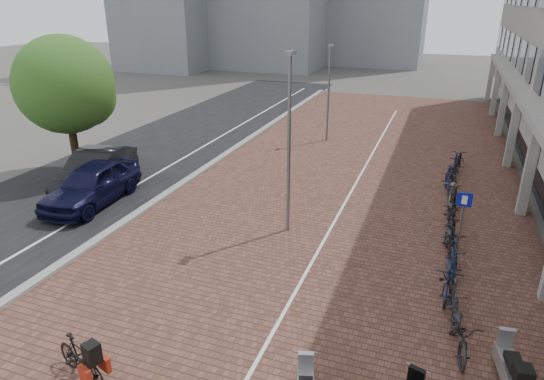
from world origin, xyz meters
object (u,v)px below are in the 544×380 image
Objects in this scene: hero_bike at (81,358)px; scooter_front at (510,366)px; car_navy at (92,184)px; car_dark at (96,170)px; parking_sign at (462,215)px.

hero_bike is 1.10× the size of scooter_front.
car_navy is at bearing 152.17° from scooter_front.
car_dark reaches higher than hero_bike.
parking_sign is (-1.04, 5.65, 0.89)m from scooter_front.
parking_sign is at bearing 91.32° from scooter_front.
hero_bike reaches higher than scooter_front.
parking_sign is (7.66, 8.55, 0.91)m from hero_bike.
car_dark is at bearing 55.73° from hero_bike.
car_dark is (-0.95, 1.40, 0.01)m from car_navy.
hero_bike is (6.25, -7.97, -0.30)m from car_navy.
car_navy is 1.69m from car_dark.
hero_bike is 9.17m from scooter_front.
hero_bike is (7.19, -9.37, -0.30)m from car_dark.
car_navy reaches higher than scooter_front.
hero_bike is at bearing -65.09° from car_dark.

